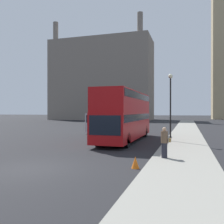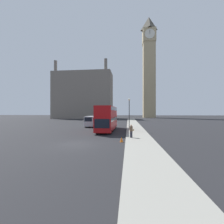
{
  "view_description": "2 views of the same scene",
  "coord_description": "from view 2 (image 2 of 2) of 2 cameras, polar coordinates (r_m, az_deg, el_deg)",
  "views": [
    {
      "loc": [
        6.88,
        -9.69,
        2.63
      ],
      "look_at": [
        0.32,
        11.77,
        2.55
      ],
      "focal_mm": 40.0,
      "sensor_mm": 36.0,
      "label": 1
    },
    {
      "loc": [
        5.31,
        -15.05,
        3.31
      ],
      "look_at": [
        1.52,
        19.8,
        3.36
      ],
      "focal_mm": 24.0,
      "sensor_mm": 36.0,
      "label": 2
    }
  ],
  "objects": [
    {
      "name": "clock_tower",
      "position": [
        97.25,
        13.89,
        16.64
      ],
      "size": [
        7.49,
        7.66,
        61.04
      ],
      "color": "tan",
      "rests_on": "ground_plane"
    },
    {
      "name": "ground_plane",
      "position": [
        16.3,
        -13.23,
        -11.8
      ],
      "size": [
        300.0,
        300.0,
        0.0
      ],
      "primitive_type": "plane",
      "color": "black"
    },
    {
      "name": "street_lamp",
      "position": [
        26.59,
        6.57,
        1.01
      ],
      "size": [
        0.36,
        0.36,
        5.56
      ],
      "color": "black",
      "rests_on": "sidewalk_strip"
    },
    {
      "name": "traffic_cone",
      "position": [
        16.87,
        3.64,
        -10.45
      ],
      "size": [
        0.36,
        0.36,
        0.55
      ],
      "color": "orange",
      "rests_on": "ground_plane"
    },
    {
      "name": "red_double_decker_bus",
      "position": [
        27.04,
        -1.74,
        -2.02
      ],
      "size": [
        2.56,
        11.45,
        4.3
      ],
      "color": "#A80F11",
      "rests_on": "ground_plane"
    },
    {
      "name": "sidewalk_strip",
      "position": [
        15.45,
        11.28,
        -12.17
      ],
      "size": [
        3.29,
        120.0,
        0.15
      ],
      "color": "gray",
      "rests_on": "ground_plane"
    },
    {
      "name": "white_van",
      "position": [
        34.99,
        -7.86,
        -3.4
      ],
      "size": [
        1.95,
        5.77,
        2.38
      ],
      "color": "#B2B7BC",
      "rests_on": "ground_plane"
    },
    {
      "name": "pedestrian",
      "position": [
        18.95,
        7.36,
        -7.19
      ],
      "size": [
        0.52,
        0.36,
        1.63
      ],
      "color": "#23232D",
      "rests_on": "sidewalk_strip"
    },
    {
      "name": "building_block_distant",
      "position": [
        82.72,
        -10.85,
        6.13
      ],
      "size": [
        30.67,
        12.88,
        29.79
      ],
      "color": "slate",
      "rests_on": "ground_plane"
    }
  ]
}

